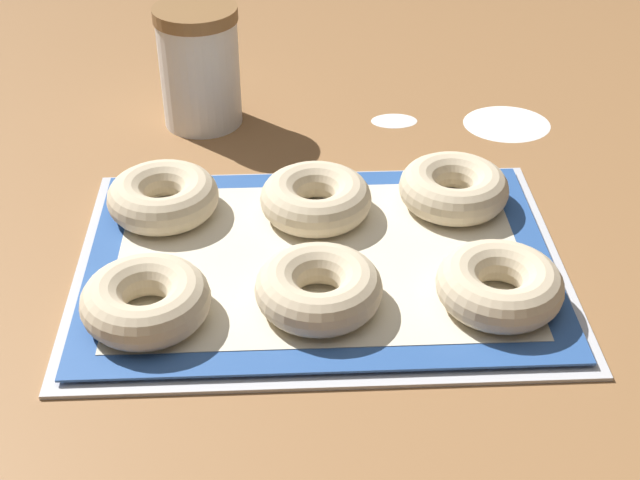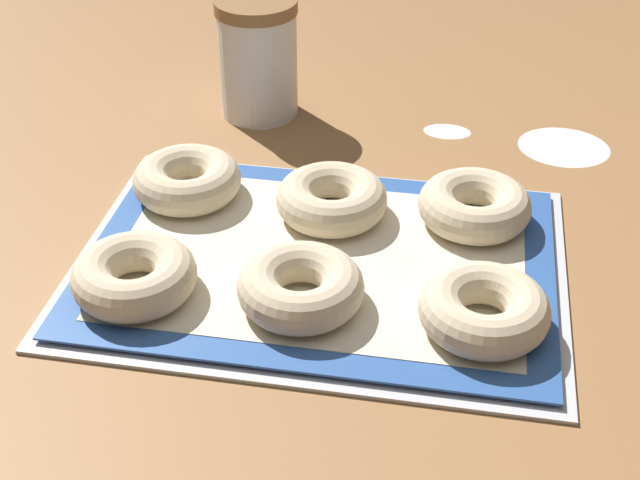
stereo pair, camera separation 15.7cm
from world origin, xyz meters
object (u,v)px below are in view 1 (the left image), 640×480
(baking_tray, at_px, (320,262))
(flour_canister, at_px, (199,66))
(bagel_back_left, at_px, (163,197))
(bagel_back_center, at_px, (316,198))
(bagel_front_right, at_px, (500,285))
(bagel_front_left, at_px, (146,300))
(bagel_back_right, at_px, (454,188))
(bagel_front_center, at_px, (319,288))

(baking_tray, xyz_separation_m, flour_canister, (-0.14, 0.31, 0.07))
(bagel_back_left, distance_m, flour_canister, 0.23)
(bagel_back_left, height_order, bagel_back_center, same)
(bagel_front_right, relative_size, bagel_back_left, 1.00)
(baking_tray, relative_size, bagel_back_center, 4.12)
(bagel_back_center, bearing_deg, bagel_front_left, -134.66)
(flour_canister, bearing_deg, bagel_front_right, -52.87)
(bagel_front_left, bearing_deg, bagel_back_center, 45.34)
(bagel_front_left, height_order, bagel_back_left, same)
(bagel_back_right, height_order, flour_canister, flour_canister)
(baking_tray, bearing_deg, bagel_back_right, 31.17)
(bagel_front_right, relative_size, bagel_back_right, 1.00)
(bagel_back_left, relative_size, bagel_back_center, 1.00)
(bagel_back_center, relative_size, bagel_back_right, 1.00)
(bagel_back_center, distance_m, bagel_back_right, 0.15)
(baking_tray, relative_size, bagel_front_center, 4.12)
(bagel_front_right, xyz_separation_m, bagel_back_right, (-0.01, 0.17, 0.00))
(bagel_back_center, xyz_separation_m, flour_canister, (-0.13, 0.24, 0.05))
(bagel_front_right, distance_m, bagel_back_center, 0.22)
(bagel_front_left, relative_size, bagel_back_center, 1.00)
(bagel_back_center, distance_m, flour_canister, 0.28)
(bagel_front_center, bearing_deg, bagel_back_right, 47.28)
(baking_tray, distance_m, flour_canister, 0.35)
(baking_tray, relative_size, bagel_front_right, 4.12)
(flour_canister, bearing_deg, bagel_back_right, -38.42)
(baking_tray, distance_m, bagel_back_left, 0.19)
(baking_tray, relative_size, bagel_back_right, 4.12)
(bagel_back_center, bearing_deg, bagel_front_center, -91.40)
(bagel_front_left, height_order, flour_canister, flour_canister)
(baking_tray, xyz_separation_m, bagel_back_left, (-0.16, 0.09, 0.03))
(bagel_back_left, xyz_separation_m, bagel_back_center, (0.16, -0.01, 0.00))
(bagel_back_left, bearing_deg, baking_tray, -27.98)
(bagel_front_left, bearing_deg, bagel_front_right, 1.37)
(bagel_front_center, relative_size, bagel_front_right, 1.00)
(bagel_front_right, relative_size, flour_canister, 0.78)
(bagel_front_left, bearing_deg, flour_canister, 86.29)
(bagel_back_right, xyz_separation_m, flour_canister, (-0.28, 0.22, 0.05))
(baking_tray, bearing_deg, bagel_front_right, -25.90)
(bagel_front_center, height_order, bagel_back_right, same)
(bagel_front_center, xyz_separation_m, bagel_back_left, (-0.16, 0.16, 0.00))
(bagel_back_left, relative_size, flour_canister, 0.78)
(bagel_front_left, bearing_deg, baking_tray, 28.21)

